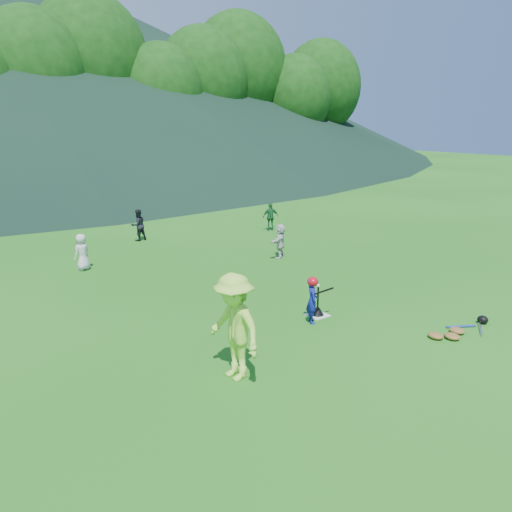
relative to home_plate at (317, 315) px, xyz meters
The scene contains 14 objects.
ground 0.01m from the home_plate, ahead, with size 120.00×120.00×0.00m, color #1D5A14.
home_plate is the anchor object (origin of this frame).
baseball 0.73m from the home_plate, ahead, with size 0.08×0.08×0.08m, color white.
batter_child 0.68m from the home_plate, 149.44° to the right, with size 0.38×0.25×1.05m, color navy.
adult_coach 3.58m from the home_plate, 157.22° to the right, with size 1.24×0.72×1.93m, color #A8E844.
fielder_a 7.74m from the home_plate, 115.71° to the left, with size 0.55×0.36×1.13m, color silver.
fielder_b 9.72m from the home_plate, 92.40° to the left, with size 0.59×0.46×1.20m, color black.
fielder_c 9.58m from the home_plate, 59.71° to the left, with size 0.68×0.28×1.17m, color #1C5E30.
fielder_d 5.27m from the home_plate, 61.72° to the left, with size 1.07×0.34×1.15m, color silver.
batting_tee 0.12m from the home_plate, ahead, with size 0.30×0.30×0.68m.
batter_gear 1.03m from the home_plate, 147.37° to the right, with size 0.73×0.26×0.41m.
equipment_pile 3.07m from the home_plate, 54.96° to the right, with size 1.80×0.77×0.19m.
outfield_fence 28.01m from the home_plate, 90.00° to the left, with size 70.07×0.08×1.33m.
tree_line 34.81m from the home_plate, 89.65° to the left, with size 70.04×11.40×14.82m.
Camera 1 is at (-7.51, -8.11, 4.40)m, focal length 35.00 mm.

